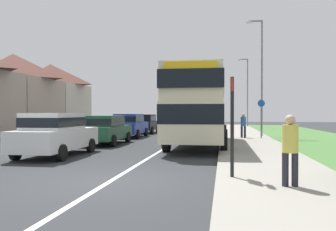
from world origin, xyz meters
name	(u,v)px	position (x,y,z in m)	size (l,w,h in m)	color
ground_plane	(111,181)	(0.00, 0.00, 0.00)	(120.00, 120.00, 0.00)	#2D3033
lane_marking_centre	(164,149)	(0.00, 8.00, 0.00)	(0.14, 60.00, 0.01)	silver
pavement_near_side	(259,154)	(4.20, 6.00, 0.06)	(3.20, 68.00, 0.12)	gray
double_decker_bus	(199,104)	(1.56, 9.63, 2.14)	(2.80, 9.97, 3.70)	beige
parked_car_white	(56,133)	(-3.72, 4.52, 0.93)	(1.95, 4.54, 1.70)	silver
parked_car_dark_green	(104,128)	(-3.56, 9.86, 0.86)	(2.01, 4.44, 1.55)	#19472D
parked_car_blue	(129,124)	(-3.65, 15.42, 0.90)	(1.93, 4.23, 1.63)	navy
parked_car_black	(145,123)	(-3.73, 20.56, 0.87)	(1.92, 4.13, 1.56)	black
pedestrian_at_stop	(290,147)	(4.21, -0.62, 0.98)	(0.34, 0.34, 1.67)	#23232D
pedestrian_walking_away	(243,124)	(4.04, 14.56, 0.98)	(0.34, 0.34, 1.67)	#23232D
bus_stop_sign	(232,120)	(3.00, 0.36, 1.54)	(0.09, 0.52, 2.60)	black
cycle_route_sign	(261,117)	(5.11, 14.27, 1.43)	(0.44, 0.08, 2.52)	slate
street_lamp_mid	(260,71)	(5.31, 16.71, 4.60)	(1.14, 0.20, 8.08)	slate
street_lamp_far	(247,88)	(5.44, 33.55, 4.52)	(1.14, 0.20, 7.93)	slate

